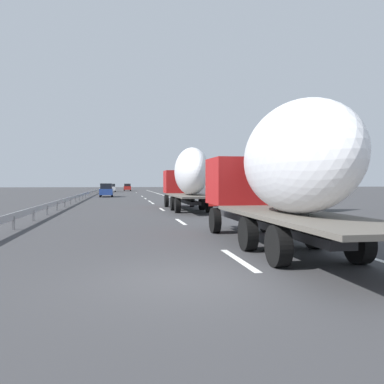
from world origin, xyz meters
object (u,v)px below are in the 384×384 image
at_px(truck_trailing, 280,170).
at_px(car_red_compact, 127,187).
at_px(road_sign, 190,180).
at_px(car_blue_sedan, 106,190).
at_px(truck_lead, 188,176).
at_px(car_white_van, 111,188).

distance_m(truck_trailing, car_red_compact, 86.84).
height_order(car_red_compact, road_sign, road_sign).
bearing_deg(car_red_compact, car_blue_sedan, 174.80).
distance_m(truck_lead, car_blue_sedan, 30.49).
height_order(car_red_compact, car_white_van, car_white_van).
bearing_deg(car_white_van, truck_trailing, -174.88).
distance_m(truck_trailing, car_blue_sedan, 47.53).
xyz_separation_m(car_red_compact, car_white_van, (-8.79, 3.62, 0.00)).
relative_size(truck_trailing, car_red_compact, 2.69).
relative_size(truck_lead, car_red_compact, 2.66).
bearing_deg(car_red_compact, truck_trailing, -177.78).
distance_m(car_red_compact, car_blue_sedan, 39.94).
bearing_deg(car_blue_sedan, truck_lead, -166.75).
xyz_separation_m(truck_lead, car_red_compact, (69.41, 3.36, -1.65)).
xyz_separation_m(truck_trailing, car_white_van, (77.96, 6.98, -1.58)).
distance_m(truck_lead, road_sign, 17.68).
bearing_deg(truck_trailing, road_sign, -5.10).
distance_m(car_white_van, road_sign, 44.39).
bearing_deg(car_red_compact, truck_lead, -177.23).
height_order(car_blue_sedan, road_sign, road_sign).
xyz_separation_m(car_white_van, road_sign, (-43.21, -10.08, 1.46)).
distance_m(truck_lead, car_white_van, 61.04).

